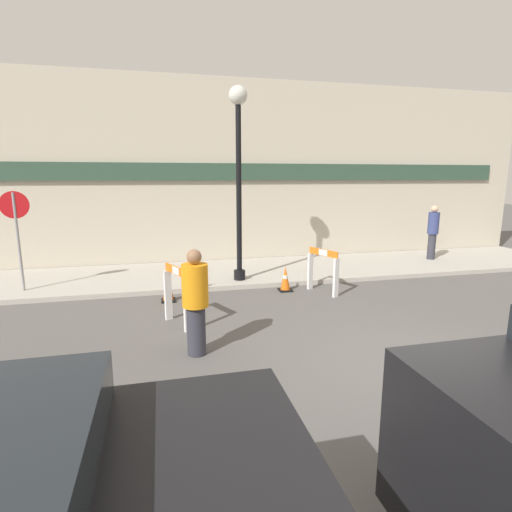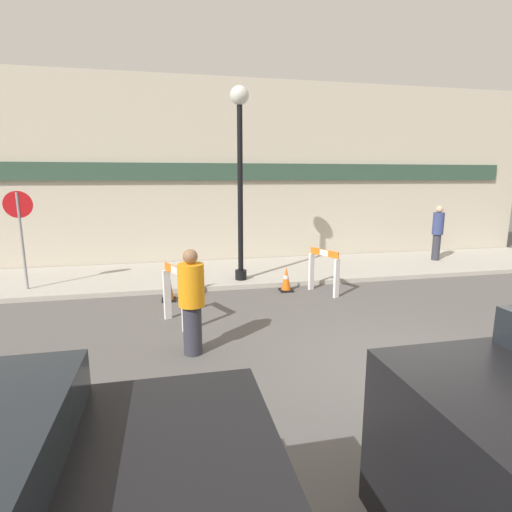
{
  "view_description": "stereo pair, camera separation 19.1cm",
  "coord_description": "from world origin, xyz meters",
  "px_view_note": "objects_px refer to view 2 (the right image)",
  "views": [
    {
      "loc": [
        -3.24,
        -4.55,
        2.67
      ],
      "look_at": [
        -1.29,
        3.55,
        1.0
      ],
      "focal_mm": 28.0,
      "sensor_mm": 36.0,
      "label": 1
    },
    {
      "loc": [
        -3.05,
        -4.59,
        2.67
      ],
      "look_at": [
        -1.29,
        3.55,
        1.0
      ],
      "focal_mm": 28.0,
      "sensor_mm": 36.0,
      "label": 2
    }
  ],
  "objects_px": {
    "person_worker": "(192,300)",
    "streetlamp_post": "(240,158)",
    "stop_sign": "(20,224)",
    "person_pedestrian": "(438,231)"
  },
  "relations": [
    {
      "from": "stop_sign",
      "to": "person_pedestrian",
      "type": "relative_size",
      "value": 1.33
    },
    {
      "from": "streetlamp_post",
      "to": "person_pedestrian",
      "type": "relative_size",
      "value": 2.74
    },
    {
      "from": "streetlamp_post",
      "to": "person_worker",
      "type": "bearing_deg",
      "value": -110.35
    },
    {
      "from": "streetlamp_post",
      "to": "person_pedestrian",
      "type": "distance_m",
      "value": 6.75
    },
    {
      "from": "stop_sign",
      "to": "person_pedestrian",
      "type": "bearing_deg",
      "value": 178.63
    },
    {
      "from": "streetlamp_post",
      "to": "stop_sign",
      "type": "distance_m",
      "value": 5.2
    },
    {
      "from": "streetlamp_post",
      "to": "person_pedestrian",
      "type": "xyz_separation_m",
      "value": [
        6.33,
        1.08,
        -2.08
      ]
    },
    {
      "from": "streetlamp_post",
      "to": "person_worker",
      "type": "xyz_separation_m",
      "value": [
        -1.42,
        -3.83,
        -2.24
      ]
    },
    {
      "from": "person_worker",
      "to": "streetlamp_post",
      "type": "bearing_deg",
      "value": 18.47
    },
    {
      "from": "streetlamp_post",
      "to": "stop_sign",
      "type": "relative_size",
      "value": 2.06
    }
  ]
}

